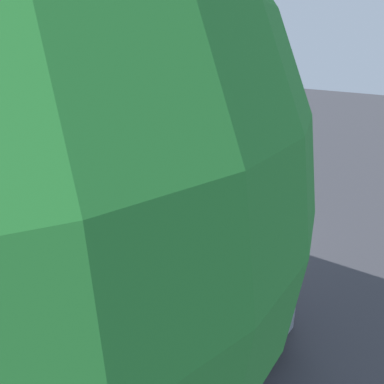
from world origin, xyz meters
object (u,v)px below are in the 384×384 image
Objects in this scene: spectator_right at (134,204)px; parked_motorcycle_silver at (183,259)px; traffic_cone at (246,197)px; spectator_far_left at (217,230)px; tour_bus at (76,228)px; spectator_left at (187,218)px; parked_motorcycle_blue at (114,225)px; spectator_centre at (157,215)px; stunt_motorcycle at (207,168)px; parked_motorcycle_dark at (260,292)px.

spectator_right is 0.84× the size of parked_motorcycle_silver.
spectator_far_left is at bearing 113.76° from traffic_cone.
tour_bus is 3.35m from spectator_left.
parked_motorcycle_silver is at bearing 127.67° from spectator_left.
parked_motorcycle_blue is (2.29, 0.93, -0.59)m from spectator_left.
traffic_cone is (-0.13, -4.66, -0.77)m from spectator_centre.
spectator_right reaches higher than parked_motorcycle_blue.
parked_motorcycle_blue is 3.26× the size of traffic_cone.
spectator_far_left is at bearing 132.07° from stunt_motorcycle.
traffic_cone is (-1.35, -4.51, -0.72)m from spectator_right.
spectator_left is at bearing 99.71° from traffic_cone.
spectator_left is at bearing -52.33° from parked_motorcycle_silver.
traffic_cone is at bearing -179.30° from stunt_motorcycle.
stunt_motorcycle is (1.85, -4.64, -0.01)m from spectator_centre.
parked_motorcycle_silver is at bearing -128.11° from tour_bus.
traffic_cone is at bearing -73.81° from parked_motorcycle_silver.
spectator_far_left is 5.78m from stunt_motorcycle.
spectator_far_left reaches higher than parked_motorcycle_blue.
spectator_centre is 1.89m from parked_motorcycle_silver.
tour_bus is 5.27× the size of parked_motorcycle_silver.
parked_motorcycle_silver is (-0.81, 1.05, -0.59)m from spectator_left.
spectator_right is (2.08, 0.25, -0.04)m from spectator_left.
spectator_far_left reaches higher than spectator_right.
tour_bus is at bearing 112.42° from spectator_right.
parked_motorcycle_dark is 3.23× the size of traffic_cone.
tour_bus is 2.85m from spectator_centre.
spectator_left is (1.17, -0.06, -0.02)m from spectator_far_left.
tour_bus reaches higher than spectator_left.
stunt_motorcycle reaches higher than parked_motorcycle_dark.
stunt_motorcycle is at bearing -76.07° from tour_bus.
parked_motorcycle_dark is 0.99× the size of parked_motorcycle_blue.
traffic_cone is at bearing -66.24° from spectator_far_left.
spectator_far_left reaches higher than parked_motorcycle_silver.
traffic_cone is (0.73, -4.26, -0.76)m from spectator_left.
spectator_left is 2.09m from spectator_right.
tour_bus is 4.77m from parked_motorcycle_dark.
spectator_centre reaches higher than spectator_left.
parked_motorcycle_dark is at bearing 172.03° from spectator_right.
tour_bus is 6.27× the size of spectator_right.
stunt_motorcycle reaches higher than spectator_right.
parked_motorcycle_blue is 1.06× the size of stunt_motorcycle.
spectator_left is 0.95m from spectator_centre.
stunt_motorcycle reaches higher than spectator_centre.
spectator_far_left is 1.17m from spectator_left.
parked_motorcycle_dark is at bearing 126.91° from traffic_cone.
stunt_motorcycle reaches higher than traffic_cone.
stunt_motorcycle reaches higher than spectator_left.
tour_bus is 5.94× the size of spectator_far_left.
spectator_left is 0.87× the size of parked_motorcycle_blue.
tour_bus reaches higher than parked_motorcycle_dark.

